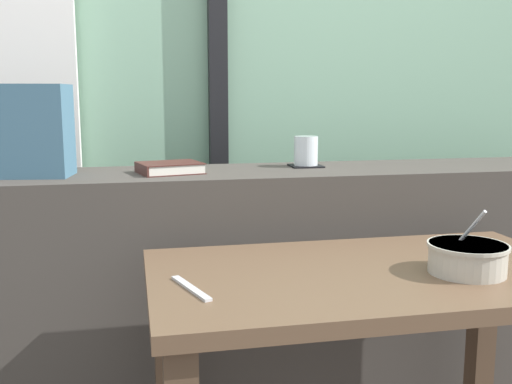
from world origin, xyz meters
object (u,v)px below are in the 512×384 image
(breakfast_table, at_px, (368,324))
(coaster_square, at_px, (306,166))
(juice_glass, at_px, (306,151))
(closed_book, at_px, (169,168))
(throw_pillow, at_px, (11,131))
(fork_utensil, at_px, (191,288))
(soup_bowl, at_px, (467,258))

(breakfast_table, xyz_separation_m, coaster_square, (0.03, 0.62, 0.30))
(coaster_square, distance_m, juice_glass, 0.05)
(closed_book, xyz_separation_m, throw_pillow, (-0.44, 0.02, 0.11))
(closed_book, relative_size, fork_utensil, 1.22)
(breakfast_table, relative_size, coaster_square, 10.03)
(throw_pillow, height_order, fork_utensil, throw_pillow)
(juice_glass, relative_size, fork_utensil, 0.55)
(coaster_square, relative_size, throw_pillow, 0.31)
(throw_pillow, bearing_deg, closed_book, -2.09)
(throw_pillow, height_order, soup_bowl, throw_pillow)
(throw_pillow, bearing_deg, fork_utensil, -54.58)
(soup_bowl, bearing_deg, fork_utensil, 178.64)
(coaster_square, relative_size, soup_bowl, 0.57)
(coaster_square, distance_m, soup_bowl, 0.72)
(breakfast_table, height_order, soup_bowl, soup_bowl)
(juice_glass, bearing_deg, breakfast_table, -92.79)
(coaster_square, xyz_separation_m, closed_book, (-0.44, -0.07, 0.01))
(closed_book, bearing_deg, fork_utensil, -89.93)
(closed_book, bearing_deg, soup_bowl, -45.14)
(juice_glass, height_order, closed_book, juice_glass)
(closed_book, distance_m, fork_utensil, 0.63)
(coaster_square, xyz_separation_m, soup_bowl, (0.17, -0.69, -0.13))
(breakfast_table, xyz_separation_m, juice_glass, (0.03, 0.62, 0.34))
(juice_glass, distance_m, fork_utensil, 0.83)
(closed_book, relative_size, throw_pillow, 0.65)
(soup_bowl, bearing_deg, coaster_square, 103.85)
(throw_pillow, bearing_deg, juice_glass, 3.52)
(closed_book, height_order, fork_utensil, closed_book)
(breakfast_table, xyz_separation_m, fork_utensil, (-0.41, -0.06, 0.13))
(breakfast_table, relative_size, soup_bowl, 5.68)
(breakfast_table, height_order, coaster_square, coaster_square)
(closed_book, bearing_deg, coaster_square, 8.99)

